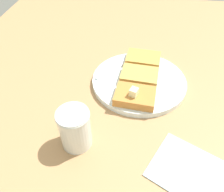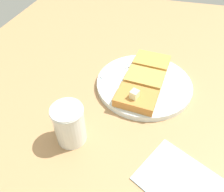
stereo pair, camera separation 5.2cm
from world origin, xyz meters
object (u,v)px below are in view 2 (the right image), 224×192
fork (127,67)px  plate (144,83)px  syrup_jar (70,126)px  napkin (180,181)px

fork → plate: bearing=-130.8°
syrup_jar → napkin: syrup_jar is taller
napkin → syrup_jar: bearing=79.8°
syrup_jar → napkin: bearing=-100.2°
fork → syrup_jar: size_ratio=1.36×
plate → napkin: bearing=-157.1°
fork → syrup_jar: bearing=165.4°
plate → fork: bearing=49.2°
syrup_jar → napkin: (-4.23, -23.54, -4.15)cm
plate → napkin: size_ratio=1.79×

